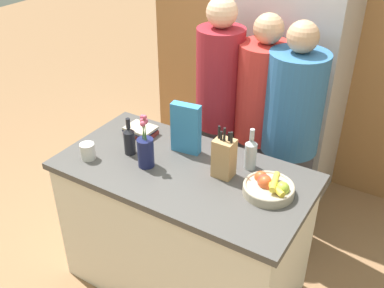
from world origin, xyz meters
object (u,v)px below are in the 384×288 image
coffee_mug (88,151)px  knife_block (224,158)px  person_in_red_tee (290,132)px  refrigerator (291,87)px  bottle_vinegar (251,153)px  cereal_box (186,128)px  fruit_bowl (269,187)px  bottle_oil (129,140)px  book_stack (141,131)px  person_at_sink (219,105)px  person_in_blue (260,119)px  flower_vase (146,150)px

coffee_mug → knife_block: bearing=19.2°
person_in_red_tee → coffee_mug: bearing=-110.5°
refrigerator → bottle_vinegar: refrigerator is taller
cereal_box → fruit_bowl: bearing=-11.8°
knife_block → bottle_oil: knife_block is taller
book_stack → person_at_sink: bearing=60.8°
bottle_vinegar → person_in_blue: person_in_blue is taller
fruit_bowl → cereal_box: (-0.60, 0.13, 0.12)m
flower_vase → bottle_vinegar: size_ratio=1.32×
fruit_bowl → person_in_red_tee: bearing=101.2°
knife_block → person_in_blue: 0.71m
knife_block → book_stack: (-0.68, 0.12, -0.09)m
book_stack → bottle_vinegar: bottle_vinegar is taller
bottle_oil → person_at_sink: size_ratio=0.14×
flower_vase → person_in_blue: person_in_blue is taller
fruit_bowl → book_stack: 0.97m
knife_block → bottle_oil: 0.60m
book_stack → person_in_blue: person_in_blue is taller
person_in_red_tee → bottle_vinegar: bearing=-71.9°
bottle_vinegar → coffee_mug: bearing=-154.2°
bottle_oil → book_stack: bearing=111.2°
flower_vase → bottle_oil: (-0.16, 0.06, -0.01)m
knife_block → bottle_oil: bearing=-171.2°
knife_block → person_in_red_tee: (0.15, 0.65, -0.11)m
fruit_bowl → cereal_box: 0.62m
refrigerator → knife_block: 1.27m
coffee_mug → fruit_bowl: bearing=13.4°
cereal_box → bottle_oil: (-0.28, -0.20, -0.06)m
refrigerator → person_in_red_tee: 0.66m
flower_vase → cereal_box: (0.11, 0.26, 0.05)m
book_stack → bottle_oil: (0.08, -0.21, 0.07)m
book_stack → bottle_oil: 0.24m
coffee_mug → person_in_red_tee: bearing=44.8°
refrigerator → coffee_mug: refrigerator is taller
fruit_bowl → person_at_sink: 0.94m
bottle_vinegar → fruit_bowl: bearing=-41.5°
knife_block → coffee_mug: size_ratio=2.71×
knife_block → person_in_red_tee: bearing=76.9°
cereal_box → person_at_sink: 0.55m
fruit_bowl → cereal_box: size_ratio=0.87×
book_stack → cereal_box: bearing=-2.1°
bottle_vinegar → person_in_red_tee: (0.06, 0.50, -0.09)m
fruit_bowl → refrigerator: bearing=106.0°
coffee_mug → book_stack: bearing=76.1°
flower_vase → coffee_mug: size_ratio=2.94×
knife_block → refrigerator: bearing=93.8°
cereal_box → person_in_blue: (0.23, 0.59, -0.14)m
refrigerator → bottle_oil: (-0.51, -1.35, 0.05)m
cereal_box → bottle_oil: bearing=-144.3°
person_in_red_tee → book_stack: bearing=-122.8°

